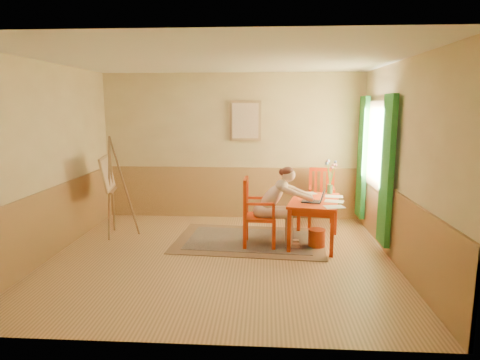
# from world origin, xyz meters

# --- Properties ---
(room) EXTENTS (5.04, 4.54, 2.84)m
(room) POSITION_xyz_m (0.00, 0.00, 1.40)
(room) COLOR tan
(room) RESTS_ON ground
(wainscot) EXTENTS (5.00, 4.50, 1.00)m
(wainscot) POSITION_xyz_m (0.00, 0.80, 0.50)
(wainscot) COLOR tan
(wainscot) RESTS_ON room
(window) EXTENTS (0.12, 2.01, 2.20)m
(window) POSITION_xyz_m (2.42, 1.10, 1.35)
(window) COLOR white
(window) RESTS_ON room
(wall_portrait) EXTENTS (0.60, 0.05, 0.76)m
(wall_portrait) POSITION_xyz_m (0.25, 2.20, 1.90)
(wall_portrait) COLOR #A17F53
(wall_portrait) RESTS_ON room
(rug) EXTENTS (2.51, 1.77, 0.02)m
(rug) POSITION_xyz_m (0.40, 0.77, 0.01)
(rug) COLOR #8C7251
(rug) RESTS_ON room
(table) EXTENTS (0.95, 1.32, 0.72)m
(table) POSITION_xyz_m (1.42, 0.71, 0.63)
(table) COLOR red
(table) RESTS_ON room
(chair_left) EXTENTS (0.51, 0.48, 1.08)m
(chair_left) POSITION_xyz_m (0.51, 0.54, 0.54)
(chair_left) COLOR red
(chair_left) RESTS_ON room
(chair_back) EXTENTS (0.51, 0.53, 1.05)m
(chair_back) POSITION_xyz_m (1.67, 1.76, 0.53)
(chair_back) COLOR red
(chair_back) RESTS_ON room
(figure) EXTENTS (0.93, 0.41, 1.27)m
(figure) POSITION_xyz_m (0.83, 0.55, 0.70)
(figure) COLOR beige
(figure) RESTS_ON room
(laptop) EXTENTS (0.39, 0.30, 0.21)m
(laptop) POSITION_xyz_m (1.41, 0.52, 0.76)
(laptop) COLOR #1E2338
(laptop) RESTS_ON table
(papers) EXTENTS (0.73, 1.20, 0.00)m
(papers) POSITION_xyz_m (1.62, 0.74, 0.72)
(papers) COLOR white
(papers) RESTS_ON table
(vase) EXTENTS (0.24, 0.29, 0.58)m
(vase) POSITION_xyz_m (1.73, 1.20, 0.98)
(vase) COLOR #3F724C
(vase) RESTS_ON table
(wastebasket) EXTENTS (0.32, 0.32, 0.28)m
(wastebasket) POSITION_xyz_m (1.45, 0.54, 0.14)
(wastebasket) COLOR #C54217
(wastebasket) RESTS_ON room
(easel) EXTENTS (0.62, 0.76, 1.70)m
(easel) POSITION_xyz_m (-1.96, 0.93, 1.00)
(easel) COLOR olive
(easel) RESTS_ON room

